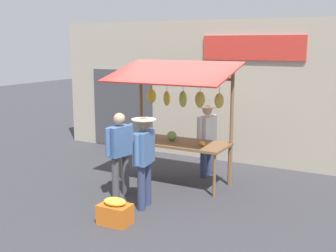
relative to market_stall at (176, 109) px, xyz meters
The scene contains 7 objects.
ground_plane 1.55m from the market_stall, 83.90° to the left, with size 40.00×40.00×0.00m, color #38383D.
street_backdrop 2.16m from the market_stall, 88.66° to the right, with size 9.00×0.30×3.40m.
market_stall is the anchor object (origin of this frame).
vendor_with_sunhat 1.02m from the market_stall, 117.98° to the right, with size 0.40×0.67×1.56m.
shopper_in_grey_tee 1.64m from the market_stall, 96.26° to the left, with size 0.42×0.69×1.62m.
shopper_with_shopping_bag 1.49m from the market_stall, 66.86° to the left, with size 0.30×0.68×1.60m.
produce_crate_near 2.70m from the market_stall, 93.03° to the left, with size 0.52×0.38×0.43m.
Camera 1 is at (-4.00, 7.59, 2.85)m, focal length 46.08 mm.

